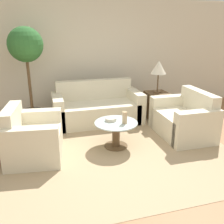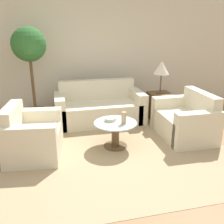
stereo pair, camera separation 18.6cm
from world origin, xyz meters
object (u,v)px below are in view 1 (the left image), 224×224
(sofa_main, at_px, (97,108))
(table_lamp, at_px, (159,68))
(armchair, at_px, (31,139))
(potted_plant, at_px, (27,56))
(loveseat, at_px, (185,120))
(coffee_table, at_px, (116,131))
(vase, at_px, (125,118))
(bowl, at_px, (111,119))

(sofa_main, bearing_deg, table_lamp, -5.63)
(armchair, bearing_deg, potted_plant, 7.46)
(sofa_main, relative_size, loveseat, 1.54)
(sofa_main, bearing_deg, loveseat, -39.24)
(sofa_main, relative_size, table_lamp, 2.69)
(armchair, distance_m, coffee_table, 1.38)
(loveseat, bearing_deg, table_lamp, -173.92)
(potted_plant, distance_m, vase, 2.40)
(loveseat, bearing_deg, sofa_main, -128.30)
(armchair, xyz_separation_m, bowl, (1.32, 0.06, 0.18))
(table_lamp, relative_size, vase, 3.44)
(vase, bearing_deg, loveseat, 9.63)
(armchair, height_order, table_lamp, table_lamp)
(armchair, height_order, coffee_table, armchair)
(table_lamp, bearing_deg, sofa_main, 174.37)
(loveseat, distance_m, coffee_table, 1.41)
(coffee_table, height_order, bowl, bowl)
(loveseat, height_order, table_lamp, table_lamp)
(potted_plant, bearing_deg, sofa_main, -10.42)
(vase, xyz_separation_m, bowl, (-0.19, 0.19, -0.07))
(coffee_table, relative_size, table_lamp, 1.05)
(armchair, xyz_separation_m, loveseat, (2.79, 0.09, -0.00))
(armchair, xyz_separation_m, coffee_table, (1.38, -0.03, -0.01))
(loveseat, height_order, potted_plant, potted_plant)
(sofa_main, xyz_separation_m, bowl, (-0.03, -1.21, 0.19))
(coffee_table, xyz_separation_m, bowl, (-0.06, 0.10, 0.19))
(armchair, distance_m, loveseat, 2.79)
(table_lamp, bearing_deg, loveseat, -84.87)
(armchair, bearing_deg, table_lamp, -59.76)
(coffee_table, height_order, table_lamp, table_lamp)
(coffee_table, bearing_deg, armchair, 178.58)
(coffee_table, relative_size, vase, 3.60)
(sofa_main, xyz_separation_m, table_lamp, (1.35, -0.13, 0.84))
(loveseat, relative_size, vase, 6.03)
(table_lamp, height_order, potted_plant, potted_plant)
(vase, bearing_deg, sofa_main, 96.46)
(sofa_main, height_order, potted_plant, potted_plant)
(loveseat, relative_size, coffee_table, 1.67)
(potted_plant, xyz_separation_m, bowl, (1.32, -1.46, -0.95))
(armchair, xyz_separation_m, vase, (1.51, -0.12, 0.26))
(table_lamp, bearing_deg, vase, -133.30)
(vase, height_order, bowl, vase)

